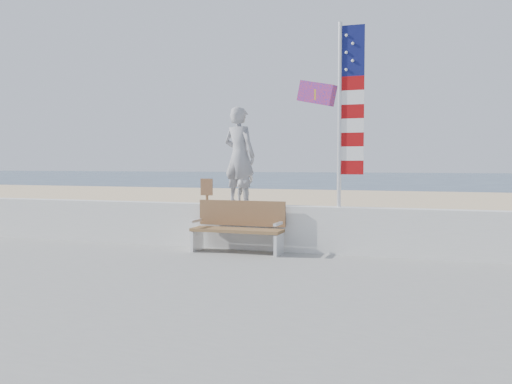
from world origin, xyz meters
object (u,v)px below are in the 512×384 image
Objects in this scene: bench at (239,226)px; child at (243,180)px; adult at (239,156)px; flag at (346,106)px.

child is at bearing 97.96° from bench.
bench is at bearing 111.45° from child.
bench is at bearing 125.27° from adult.
child is 2.51m from flag.
flag is (2.08, -0.00, 1.41)m from child.
adult is 0.56× the size of flag.
flag reaches higher than bench.
adult is 2.36m from flag.
adult is at bearing 179.99° from flag.
child is 0.28× the size of flag.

